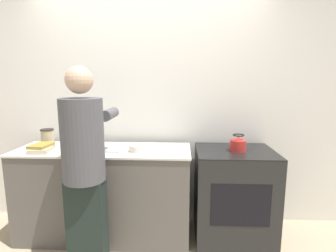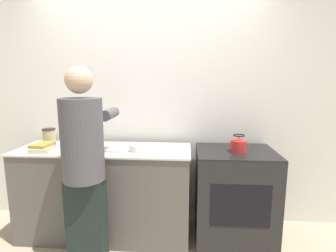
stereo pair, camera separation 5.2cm
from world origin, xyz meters
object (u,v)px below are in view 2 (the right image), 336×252
object	(u,v)px
knife	(102,148)
bowl_prep	(138,148)
cutting_board	(106,148)
person	(84,163)
canister_jar	(49,137)
kettle	(239,144)
oven	(234,195)

from	to	relation	value
knife	bowl_prep	distance (m)	0.35
cutting_board	bowl_prep	world-z (taller)	bowl_prep
cutting_board	person	bearing A→B (deg)	-95.07
person	bowl_prep	size ratio (longest dim) A/B	10.84
canister_jar	cutting_board	bearing A→B (deg)	-12.25
person	cutting_board	bearing A→B (deg)	84.93
person	kettle	size ratio (longest dim) A/B	10.36
person	canister_jar	size ratio (longest dim) A/B	9.91
knife	person	bearing A→B (deg)	-119.50
person	cutting_board	xyz separation A→B (m)	(0.04, 0.46, 0.01)
oven	kettle	world-z (taller)	kettle
person	canister_jar	xyz separation A→B (m)	(-0.61, 0.60, 0.08)
cutting_board	kettle	distance (m)	1.28
person	knife	bearing A→B (deg)	88.91
bowl_prep	canister_jar	bearing A→B (deg)	168.80
oven	kettle	bearing A→B (deg)	-56.75
oven	person	distance (m)	1.48
bowl_prep	canister_jar	size ratio (longest dim) A/B	0.91
knife	canister_jar	xyz separation A→B (m)	(-0.62, 0.17, 0.07)
cutting_board	knife	size ratio (longest dim) A/B	1.56
oven	kettle	xyz separation A→B (m)	(0.02, -0.02, 0.53)
oven	bowl_prep	distance (m)	1.07
person	kettle	world-z (taller)	person
bowl_prep	cutting_board	bearing A→B (deg)	170.93
cutting_board	bowl_prep	xyz separation A→B (m)	(0.32, -0.05, 0.02)
oven	person	bearing A→B (deg)	-158.61
person	bowl_prep	world-z (taller)	person
oven	knife	distance (m)	1.39
kettle	canister_jar	size ratio (longest dim) A/B	0.96
cutting_board	knife	bearing A→B (deg)	-136.77
person	kettle	xyz separation A→B (m)	(1.32, 0.49, 0.06)
oven	cutting_board	world-z (taller)	cutting_board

